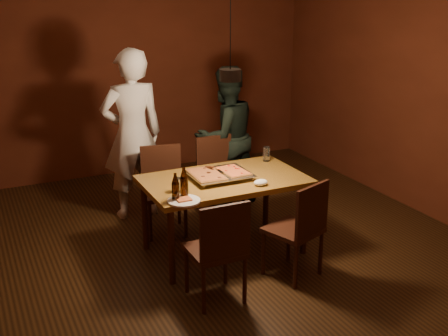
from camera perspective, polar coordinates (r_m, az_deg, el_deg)
name	(u,v)px	position (r m, az deg, el deg)	size (l,w,h in m)	color
room_shell	(230,116)	(4.82, 0.62, 5.30)	(6.00, 6.00, 6.00)	#3B2310
dining_table	(224,186)	(5.26, 0.00, -1.80)	(1.50, 0.90, 0.75)	olive
chair_far_left	(163,181)	(5.82, -6.23, -1.34)	(0.49, 0.49, 0.49)	#38190F
chair_far_right	(218,170)	(6.15, -0.62, -0.16)	(0.43, 0.43, 0.49)	#38190F
chair_near_left	(219,243)	(4.46, -0.47, -7.61)	(0.42, 0.42, 0.49)	#38190F
chair_near_right	(301,222)	(4.88, 7.86, -5.41)	(0.54, 0.54, 0.49)	#38190F
pizza_tray	(220,176)	(5.23, -0.43, -0.79)	(0.55, 0.45, 0.05)	silver
pizza_meat	(206,174)	(5.17, -1.81, -0.63)	(0.27, 0.42, 0.02)	maroon
pizza_cheese	(233,171)	(5.26, 0.94, -0.29)	(0.22, 0.35, 0.02)	gold
spatula	(218,172)	(5.22, -0.65, -0.36)	(0.09, 0.24, 0.04)	silver
beer_bottle_a	(175,187)	(4.67, -4.95, -1.96)	(0.06, 0.06, 0.25)	black
beer_bottle_b	(184,182)	(4.75, -4.08, -1.47)	(0.07, 0.07, 0.27)	black
water_glass_left	(178,185)	(4.90, -4.74, -1.72)	(0.08, 0.08, 0.12)	silver
water_glass_right	(266,154)	(5.73, 4.34, 1.42)	(0.07, 0.07, 0.15)	silver
plate_slice	(184,201)	(4.69, -4.10, -3.33)	(0.28, 0.28, 0.03)	white
napkin	(261,182)	(5.05, 3.76, -1.48)	(0.13, 0.10, 0.06)	white
diner_white	(132,135)	(6.13, -9.29, 3.36)	(0.68, 0.44, 1.86)	white
diner_dark	(226,136)	(6.44, 0.17, 3.22)	(0.78, 0.61, 1.61)	black
pendant_lamp	(230,74)	(4.75, 0.64, 9.54)	(0.18, 0.18, 1.10)	black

